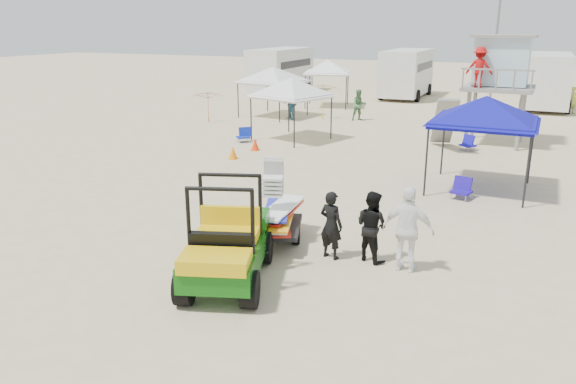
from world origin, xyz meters
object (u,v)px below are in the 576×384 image
at_px(canopy_blue, 486,101).
at_px(lifeguard_tower, 499,65).
at_px(utility_cart, 224,237).
at_px(man_left, 331,225).
at_px(surf_trailer, 275,213).

bearing_deg(canopy_blue, lifeguard_tower, 91.70).
xyz_separation_m(utility_cart, man_left, (1.52, 2.04, -0.21)).
relative_size(man_left, lifeguard_tower, 0.35).
height_order(utility_cart, man_left, utility_cart).
bearing_deg(canopy_blue, surf_trailer, -120.71).
height_order(lifeguard_tower, canopy_blue, lifeguard_tower).
distance_m(surf_trailer, lifeguard_tower, 15.05).
height_order(man_left, canopy_blue, canopy_blue).
relative_size(utility_cart, surf_trailer, 1.36).
relative_size(lifeguard_tower, canopy_blue, 1.34).
distance_m(man_left, canopy_blue, 7.66).
height_order(utility_cart, surf_trailer, utility_cart).
distance_m(utility_cart, canopy_blue, 10.01).
xyz_separation_m(lifeguard_tower, canopy_blue, (0.23, -7.67, -0.54)).
xyz_separation_m(utility_cart, surf_trailer, (0.01, 2.34, -0.24)).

